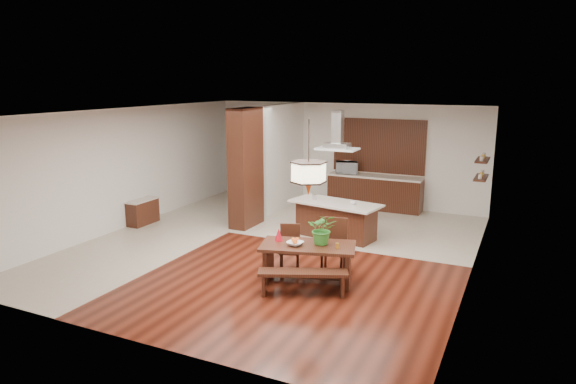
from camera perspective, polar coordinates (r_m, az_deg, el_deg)
The scene contains 25 objects.
room_shell at distance 10.71m, azimuth -1.46°, elevation 4.39°, with size 9.00×9.04×2.92m.
tile_hallway at distance 12.60m, azimuth -12.68°, elevation -4.27°, with size 2.50×9.00×0.01m, color beige.
tile_kitchen at distance 12.97m, azimuth 8.55°, elevation -3.61°, with size 5.50×4.00×0.01m, color beige.
soffit_band at distance 10.63m, azimuth -1.48°, elevation 8.79°, with size 8.00×9.00×0.02m, color #361B0D.
partition_pier at distance 12.50m, azimuth -4.71°, elevation 2.67°, with size 0.45×1.00×2.90m, color black.
partition_stub at distance 14.34m, azimuth -0.53°, elevation 3.96°, with size 0.18×2.40×2.90m, color silver.
hallway_console at distance 13.33m, azimuth -15.83°, elevation -2.15°, with size 0.37×0.88×0.63m, color black.
hallway_doorway at distance 15.95m, azimuth -3.02°, elevation 3.35°, with size 1.10×0.20×2.10m, color black.
rear_counter at distance 14.51m, azimuth 9.61°, elevation -0.02°, with size 2.60×0.62×0.95m.
kitchen_window at distance 14.55m, azimuth 10.07°, elevation 5.09°, with size 2.60×0.08×1.50m, color brown.
shelf_lower at distance 12.30m, azimuth 20.66°, elevation 1.51°, with size 0.26×0.90×0.04m, color black.
shelf_upper at distance 12.23m, azimuth 20.80°, elevation 3.35°, with size 0.26×0.90×0.04m, color black.
dining_table at distance 9.19m, azimuth 2.22°, elevation -6.94°, with size 1.82×1.24×0.69m.
dining_bench at distance 8.74m, azimuth 1.68°, elevation -10.06°, with size 1.50×0.33×0.42m, color black, non-canonical shape.
dining_chair_left at distance 9.75m, azimuth 0.18°, elevation -6.26°, with size 0.38×0.38×0.87m, color black, non-canonical shape.
dining_chair_right at distance 9.63m, azimuth 5.08°, elevation -6.07°, with size 0.45×0.45×1.02m, color black, non-canonical shape.
pendant_lantern at distance 8.77m, azimuth 2.32°, elevation 3.82°, with size 0.64×0.64×1.31m, color #FFF0C3, non-canonical shape.
foliage_plant at distance 9.09m, azimuth 3.86°, elevation -4.11°, with size 0.51×0.44×0.56m, color #2E7828.
fruit_bowl at distance 9.08m, azimuth 0.79°, elevation -5.74°, with size 0.28×0.28×0.07m, color beige.
napkin_cone at distance 9.31m, azimuth -1.04°, elevation -4.75°, with size 0.15×0.15×0.23m, color #AA0C19.
gold_ornament at distance 8.95m, azimuth 5.51°, elevation -5.97°, with size 0.07×0.07×0.10m, color gold.
kitchen_island at distance 11.76m, azimuth 5.33°, elevation -3.05°, with size 2.16×1.24×0.84m.
range_hood at distance 11.39m, azimuth 5.54°, elevation 6.86°, with size 0.90×0.55×0.87m, color silver, non-canonical shape.
island_cup at distance 11.44m, azimuth 7.23°, elevation -1.19°, with size 0.11×0.11×0.09m, color silver.
microwave at distance 14.61m, azimuth 6.52°, elevation 2.72°, with size 0.61×0.41×0.34m, color silver.
Camera 1 is at (4.76, -9.48, 3.55)m, focal length 32.00 mm.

